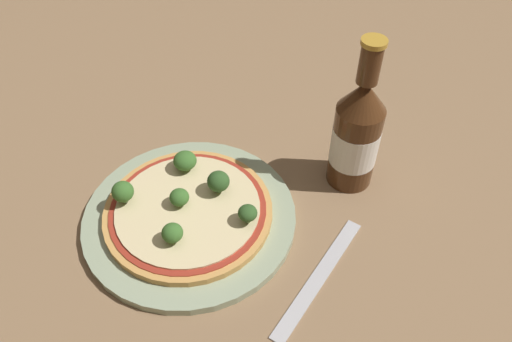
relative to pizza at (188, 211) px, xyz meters
The scene contains 11 objects.
ground_plane 0.02m from the pizza, 144.15° to the left, with size 3.00×3.00×0.00m, color #846647.
plate 0.01m from the pizza, 21.69° to the left, with size 0.28×0.28×0.01m.
pizza is the anchor object (origin of this frame).
broccoli_floret_0 0.07m from the pizza, 114.27° to the left, with size 0.03×0.03×0.03m.
broccoli_floret_1 0.05m from the pizza, 52.15° to the left, with size 0.03×0.03×0.03m.
broccoli_floret_2 0.09m from the pizza, 169.83° to the right, with size 0.03×0.03×0.03m.
broccoli_floret_3 0.02m from the pizza, 167.95° to the left, with size 0.03×0.03×0.02m.
broccoli_floret_4 0.08m from the pizza, ahead, with size 0.02×0.02×0.03m.
broccoli_floret_5 0.06m from the pizza, 85.60° to the right, with size 0.03×0.03×0.03m.
beer_bottle 0.24m from the pizza, 36.40° to the left, with size 0.06×0.06×0.22m.
fork 0.19m from the pizza, 11.39° to the right, with size 0.07×0.19×0.00m.
Camera 1 is at (0.22, -0.38, 0.52)m, focal length 35.00 mm.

